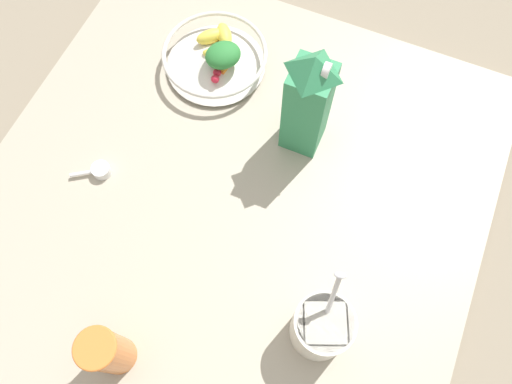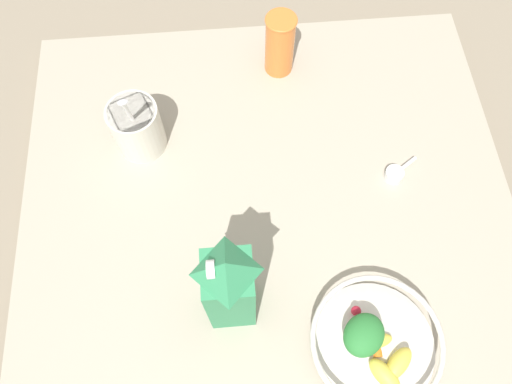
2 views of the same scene
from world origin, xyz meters
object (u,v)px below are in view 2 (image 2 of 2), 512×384
object	(u,v)px
drinking_cup	(280,44)
milk_carton	(230,287)
fruit_bowl	(375,343)
yogurt_tub	(136,126)

from	to	relation	value
drinking_cup	milk_carton	bearing A→B (deg)	-14.60
fruit_bowl	yogurt_tub	size ratio (longest dim) A/B	1.02
yogurt_tub	drinking_cup	bearing A→B (deg)	119.73
yogurt_tub	drinking_cup	distance (m)	0.36
milk_carton	yogurt_tub	world-z (taller)	milk_carton
yogurt_tub	milk_carton	bearing A→B (deg)	24.99
fruit_bowl	drinking_cup	distance (m)	0.65
yogurt_tub	fruit_bowl	bearing A→B (deg)	41.98
milk_carton	drinking_cup	world-z (taller)	milk_carton
yogurt_tub	drinking_cup	world-z (taller)	yogurt_tub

